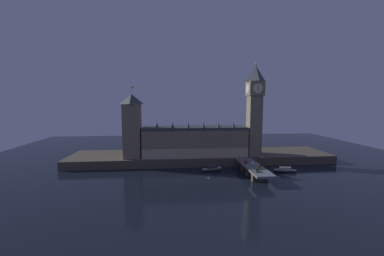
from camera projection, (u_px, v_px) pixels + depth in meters
The scene contains 17 objects.
ground_plane at pixel (208, 174), 166.14m from camera, with size 400.00×400.00×0.00m, color black.
embankment at pixel (201, 157), 204.36m from camera, with size 220.00×42.00×6.73m.
parliament_hall at pixel (195, 141), 195.43m from camera, with size 84.26×23.97×28.73m.
clock_tower at pixel (255, 108), 191.10m from camera, with size 12.63×12.74×75.09m.
victoria_tower at pixel (132, 126), 185.25m from camera, with size 13.49×13.49×56.45m.
bridge at pixel (254, 169), 163.48m from camera, with size 12.21×46.00×6.69m.
car_northbound_lead at pixel (246, 162), 171.64m from camera, with size 2.02×4.59×1.49m.
car_northbound_trail at pixel (257, 171), 150.08m from camera, with size 2.12×4.10×1.49m.
car_southbound_lead at pixel (261, 167), 157.62m from camera, with size 2.12×3.96×1.37m.
pedestrian_near_rail at pixel (252, 170), 151.53m from camera, with size 0.38×0.38×1.83m.
pedestrian_mid_walk at pixel (261, 164), 164.29m from camera, with size 0.38×0.38×1.80m.
pedestrian_far_rail at pixel (241, 161), 174.38m from camera, with size 0.38×0.38×1.85m.
street_lamp_near at pixel (253, 166), 147.70m from camera, with size 1.34×0.60×6.63m.
street_lamp_mid at pixel (262, 160), 163.30m from camera, with size 1.34×0.60×6.78m.
street_lamp_far at pixel (239, 156), 176.84m from camera, with size 1.34×0.60×6.49m.
boat_upstream at pixel (212, 169), 173.63m from camera, with size 17.28×7.95×4.56m.
boat_downstream at pixel (285, 170), 170.80m from camera, with size 17.66×7.71×4.09m.
Camera 1 is at (-26.25, -159.68, 51.32)m, focal length 22.00 mm.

